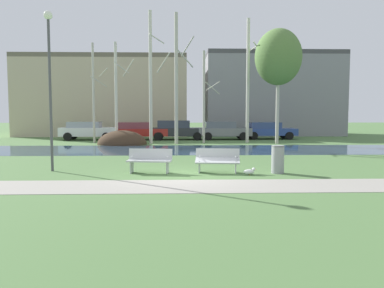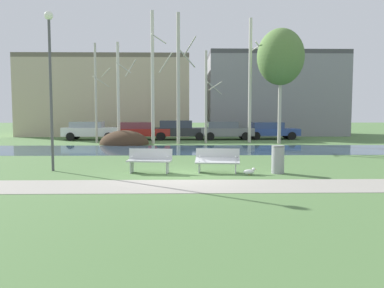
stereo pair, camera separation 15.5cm
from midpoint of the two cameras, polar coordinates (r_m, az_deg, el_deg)
ground_plane at (r=23.56m, az=-1.67°, el=-0.72°), size 120.00×120.00×0.00m
paved_path_strip at (r=11.72m, az=-1.50°, el=-6.14°), size 60.00×2.14×0.01m
river_band at (r=23.03m, az=-1.67°, el=-0.83°), size 80.00×6.08×0.01m
soil_mound at (r=27.36m, az=-10.27°, el=-0.05°), size 3.38×2.77×1.92m
bench_left at (r=14.28m, az=-6.47°, el=-2.33°), size 1.65×0.74×0.87m
bench_right at (r=14.30m, az=3.42°, el=-2.30°), size 1.65×0.74×0.87m
trash_bin at (r=14.45m, az=12.05°, el=-2.12°), size 0.48×0.48×1.01m
seagull at (r=13.87m, az=8.04°, el=-3.97°), size 0.46×0.17×0.27m
streetlamp at (r=15.57m, az=-20.27°, el=10.52°), size 0.32×0.32×5.87m
birch_far_left at (r=28.98m, az=-14.22°, el=7.27°), size 1.18×2.08×7.09m
birch_left at (r=28.17m, az=-11.06°, el=7.47°), size 1.40×2.21×7.07m
birch_center_left at (r=27.87m, az=-6.14°, el=9.70°), size 1.53×2.35×9.19m
birch_center at (r=27.41m, az=-2.39°, el=9.61°), size 1.38×2.39×8.98m
birch_center_right at (r=28.09m, az=1.65°, el=6.90°), size 1.22×2.25×6.54m
birch_right at (r=29.01m, az=8.06°, el=9.31°), size 1.64×2.94×8.92m
birch_far_right at (r=28.45m, az=12.27°, el=12.22°), size 3.24×3.24×7.97m
parked_van_nearest_white at (r=32.17m, az=-14.98°, el=1.94°), size 4.45×1.94×1.45m
parked_sedan_second_red at (r=31.69m, az=-8.02°, el=1.97°), size 4.65×2.05×1.41m
parked_hatch_third_dark at (r=31.56m, az=-2.35°, el=2.10°), size 4.53×1.98×1.54m
parked_wagon_fourth_grey at (r=31.77m, az=4.43°, el=2.04°), size 4.23×2.06×1.45m
parked_suv_fifth_blue at (r=32.77m, az=10.83°, el=2.00°), size 4.34×2.07×1.38m
building_beige_block at (r=39.75m, az=-12.41°, el=6.72°), size 15.63×8.09×7.44m
building_grey_warehouse at (r=39.74m, az=11.16°, el=7.03°), size 12.79×6.94×7.84m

